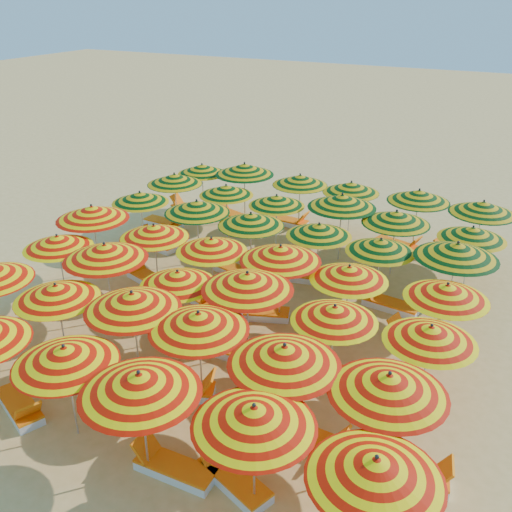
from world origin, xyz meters
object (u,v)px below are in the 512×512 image
umbrella_16 (335,314)px  lounger_3 (233,478)px  umbrella_7 (56,292)px  umbrella_9 (199,321)px  umbrella_3 (140,383)px  lounger_10 (351,379)px  umbrella_11 (389,384)px  umbrella_38 (300,180)px  umbrella_17 (431,334)px  umbrella_32 (277,201)px  umbrella_22 (349,273)px  umbrella_18 (92,213)px  lounger_16 (234,270)px  umbrella_20 (212,245)px  lounger_2 (174,468)px  umbrella_2 (65,356)px  umbrella_23 (447,292)px  lounger_1 (20,407)px  umbrella_40 (419,196)px  lounger_21 (232,215)px  lounger_12 (199,297)px  lounger_11 (148,278)px  umbrella_33 (342,201)px  umbrella_12 (58,242)px  lounger_6 (181,390)px  lounger_22 (289,221)px  umbrella_15 (247,281)px  lounger_23 (398,245)px  umbrella_10 (284,355)px  umbrella_41 (483,208)px  umbrella_19 (154,231)px  umbrella_36 (202,169)px  umbrella_39 (351,188)px  umbrella_27 (319,230)px  umbrella_31 (226,190)px  umbrella_8 (132,301)px  lounger_14 (416,343)px  umbrella_4 (254,416)px  umbrella_24 (140,197)px  umbrella_13 (105,252)px  umbrella_30 (175,179)px  umbrella_29 (457,251)px  umbrella_37 (244,169)px  umbrella_28 (381,246)px  lounger_8 (407,476)px  lounger_20 (189,208)px  umbrella_21 (280,254)px  umbrella_26 (251,220)px

umbrella_16 → lounger_3: 4.43m
umbrella_7 → umbrella_9: 4.09m
umbrella_3 → lounger_10: (2.81, 4.59, -2.07)m
umbrella_11 → umbrella_16: 3.01m
umbrella_38 → lounger_10: umbrella_38 is taller
umbrella_17 → umbrella_38: bearing=127.9°
umbrella_32 → umbrella_22: bearing=-46.7°
umbrella_18 → lounger_16: umbrella_18 is taller
umbrella_20 → lounger_2: bearing=-66.1°
umbrella_2 → umbrella_20: bearing=92.1°
umbrella_23 → lounger_1: umbrella_23 is taller
umbrella_40 → lounger_21: bearing=-177.6°
lounger_12 → lounger_11: bearing=-163.2°
umbrella_3 → umbrella_33: 11.31m
umbrella_12 → lounger_6: size_ratio=1.42×
lounger_1 → lounger_22: size_ratio=1.02×
umbrella_15 → lounger_23: bearing=77.6°
umbrella_40 → lounger_23: 2.05m
lounger_1 → umbrella_7: bearing=128.7°
umbrella_9 → umbrella_10: size_ratio=0.99×
umbrella_38 → lounger_21: (-2.95, -0.31, -1.90)m
umbrella_15 → umbrella_41: bearing=61.7°
umbrella_19 → umbrella_36: bearing=109.5°
umbrella_16 → umbrella_39: bearing=105.8°
umbrella_27 → umbrella_41: size_ratio=0.91×
umbrella_17 → umbrella_31: bearing=143.5°
umbrella_8 → umbrella_36: umbrella_8 is taller
umbrella_8 → lounger_14: (6.01, 4.45, -2.04)m
umbrella_16 → umbrella_4: bearing=-90.0°
umbrella_9 → umbrella_24: bearing=135.2°
umbrella_4 → lounger_1: umbrella_4 is taller
umbrella_13 → umbrella_30: 7.35m
umbrella_29 → lounger_22: bearing=147.1°
umbrella_10 → umbrella_29: 7.19m
umbrella_13 → lounger_14: (8.39, 2.61, -2.09)m
umbrella_10 → umbrella_40: bearing=88.7°
umbrella_11 → lounger_12: bearing=148.6°
umbrella_3 → umbrella_36: (-6.78, 13.23, -0.26)m
umbrella_7 → umbrella_37: bearing=92.0°
umbrella_36 → lounger_12: umbrella_36 is taller
umbrella_37 → umbrella_3: bearing=-70.4°
umbrella_29 → umbrella_38: bearing=146.0°
umbrella_27 → umbrella_28: size_ratio=0.87×
lounger_8 → lounger_20: size_ratio=1.04×
umbrella_21 → umbrella_33: (0.18, 4.77, 0.06)m
umbrella_13 → umbrella_28: (6.69, 4.53, -0.27)m
umbrella_26 → umbrella_38: (-0.21, 4.67, -0.01)m
umbrella_9 → umbrella_24: umbrella_9 is taller
umbrella_22 → lounger_21: size_ratio=1.30×
umbrella_32 → umbrella_8: bearing=-88.7°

